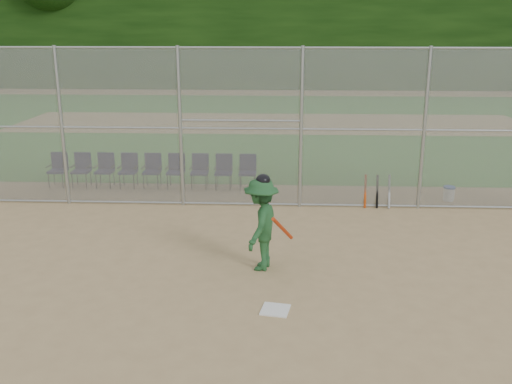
{
  "coord_description": "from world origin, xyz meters",
  "views": [
    {
      "loc": [
        0.52,
        -8.95,
        4.45
      ],
      "look_at": [
        0.0,
        2.5,
        1.1
      ],
      "focal_mm": 40.0,
      "sensor_mm": 36.0,
      "label": 1
    }
  ],
  "objects_px": {
    "home_plate": "(275,310)",
    "batter_at_plate": "(261,224)",
    "water_cooler": "(449,193)",
    "chair_0": "(57,170)"
  },
  "relations": [
    {
      "from": "home_plate",
      "to": "chair_0",
      "type": "relative_size",
      "value": 0.46
    },
    {
      "from": "batter_at_plate",
      "to": "chair_0",
      "type": "height_order",
      "value": "batter_at_plate"
    },
    {
      "from": "water_cooler",
      "to": "chair_0",
      "type": "distance_m",
      "value": 10.88
    },
    {
      "from": "batter_at_plate",
      "to": "chair_0",
      "type": "distance_m",
      "value": 8.18
    },
    {
      "from": "home_plate",
      "to": "water_cooler",
      "type": "relative_size",
      "value": 1.15
    },
    {
      "from": "home_plate",
      "to": "batter_at_plate",
      "type": "distance_m",
      "value": 1.92
    },
    {
      "from": "home_plate",
      "to": "batter_at_plate",
      "type": "xyz_separation_m",
      "value": [
        -0.29,
        1.68,
        0.89
      ]
    },
    {
      "from": "home_plate",
      "to": "batter_at_plate",
      "type": "relative_size",
      "value": 0.24
    },
    {
      "from": "chair_0",
      "to": "home_plate",
      "type": "bearing_deg",
      "value": -48.59
    },
    {
      "from": "water_cooler",
      "to": "chair_0",
      "type": "height_order",
      "value": "chair_0"
    }
  ]
}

